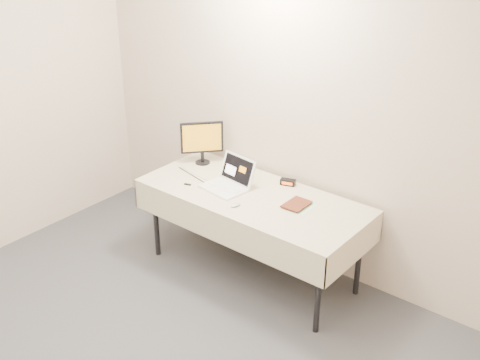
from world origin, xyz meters
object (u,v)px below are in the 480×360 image
Objects in this scene: laptop at (229,181)px; monitor at (202,139)px; table at (253,201)px; book at (288,190)px.

monitor reaches higher than laptop.
laptop reaches higher than table.
table is at bearing 10.09° from laptop.
laptop is (-0.23, -0.01, 0.12)m from table.
laptop is 0.53m from book.
book is (1.01, -0.14, -0.11)m from monitor.
table is 0.34m from book.
book reaches higher than table.
book is at bearing -55.93° from monitor.
monitor is at bearing 164.18° from table.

